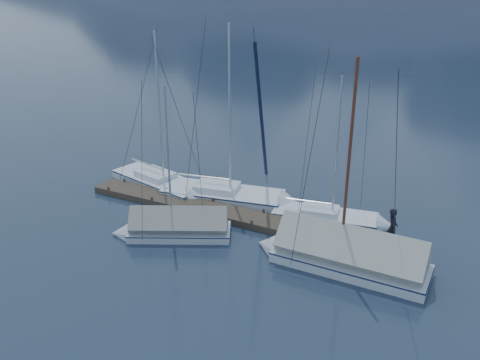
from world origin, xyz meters
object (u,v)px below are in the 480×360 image
at_px(sailboat_open_left, 170,187).
at_px(sailboat_open_mid, 240,198).
at_px(sailboat_covered_near, 337,255).
at_px(sailboat_covered_far, 170,228).
at_px(sailboat_open_right, 340,219).
at_px(person, 392,228).

bearing_deg(sailboat_open_left, sailboat_open_mid, 6.49).
relative_size(sailboat_open_left, sailboat_covered_near, 0.99).
height_order(sailboat_open_mid, sailboat_covered_far, sailboat_open_mid).
relative_size(sailboat_open_right, person, 4.45).
xyz_separation_m(sailboat_open_right, sailboat_covered_far, (-6.83, -5.16, 0.25)).
height_order(sailboat_open_left, sailboat_open_right, sailboat_open_left).
height_order(sailboat_open_left, sailboat_open_mid, sailboat_open_mid).
bearing_deg(sailboat_open_left, sailboat_covered_far, -55.41).
xyz_separation_m(sailboat_covered_near, sailboat_covered_far, (-7.89, -1.13, -0.10)).
distance_m(sailboat_open_mid, sailboat_covered_far, 5.25).
bearing_deg(sailboat_open_right, sailboat_open_left, -176.99).
bearing_deg(sailboat_open_left, sailboat_open_right, 3.01).
distance_m(sailboat_open_left, sailboat_open_right, 10.04).
xyz_separation_m(sailboat_open_left, sailboat_open_right, (10.02, 0.53, -0.03)).
height_order(sailboat_open_left, person, sailboat_open_left).
distance_m(sailboat_open_left, sailboat_open_mid, 4.35).
bearing_deg(sailboat_open_left, person, -6.07).
distance_m(sailboat_open_left, sailboat_covered_far, 5.63).
bearing_deg(sailboat_open_mid, sailboat_covered_near, -30.59).
xyz_separation_m(sailboat_open_left, sailboat_covered_far, (3.19, -4.63, 0.22)).
bearing_deg(sailboat_open_left, sailboat_covered_near, -17.54).
height_order(sailboat_open_right, sailboat_covered_far, sailboat_open_right).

